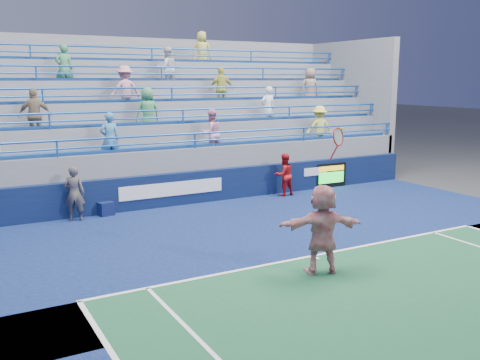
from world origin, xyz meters
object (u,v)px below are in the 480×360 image
tennis_player (322,229)px  line_judge (74,193)px  serve_speed_board (330,175)px  judge_chair (105,208)px  ball_girl (284,175)px

tennis_player → line_judge: bearing=117.9°
serve_speed_board → tennis_player: 9.54m
judge_chair → ball_girl: 6.44m
judge_chair → tennis_player: tennis_player is taller
serve_speed_board → ball_girl: bearing=-170.5°
serve_speed_board → tennis_player: size_ratio=0.44×
tennis_player → judge_chair: bearing=111.0°
tennis_player → serve_speed_board: bearing=50.5°
judge_chair → ball_girl: bearing=-2.7°
ball_girl → tennis_player: bearing=61.8°
serve_speed_board → tennis_player: bearing=-129.5°
serve_speed_board → line_judge: bearing=-178.3°
serve_speed_board → ball_girl: ball_girl is taller
line_judge → serve_speed_board: bearing=-158.0°
judge_chair → line_judge: bearing=-168.4°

